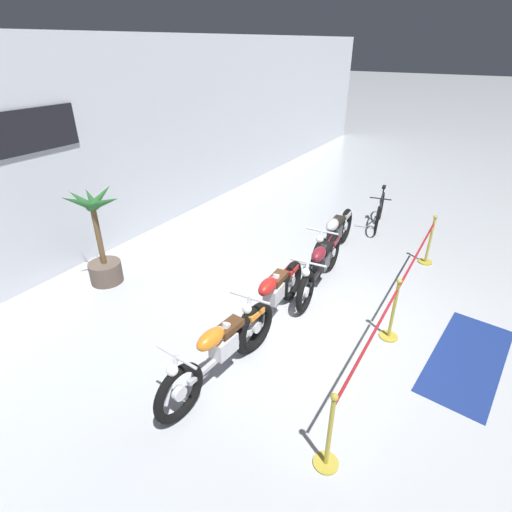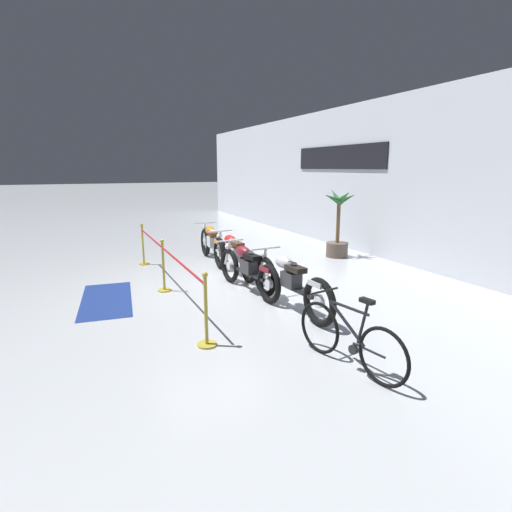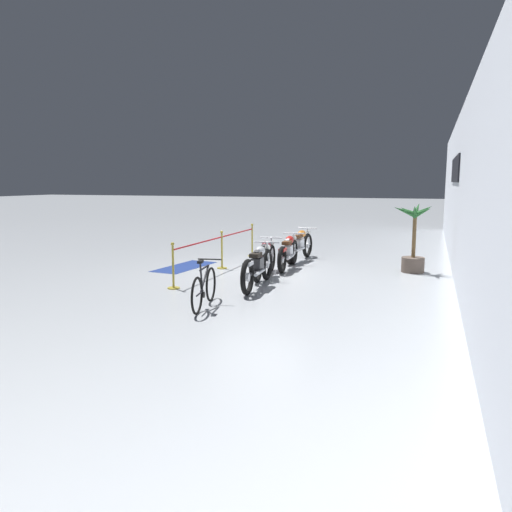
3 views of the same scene
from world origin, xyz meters
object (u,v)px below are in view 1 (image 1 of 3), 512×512
at_px(motorcycle_silver_3, 333,236).
at_px(stanchion_mid_right, 428,247).
at_px(stanchion_far_left, 376,339).
at_px(floor_banner, 467,359).
at_px(motorcycle_red_1, 272,298).
at_px(motorcycle_maroon_2, 320,265).
at_px(bicycle, 380,212).
at_px(potted_palm_left_of_row, 101,247).
at_px(motorcycle_orange_0, 221,351).
at_px(stanchion_mid_left, 392,318).

bearing_deg(motorcycle_silver_3, stanchion_mid_right, -65.41).
relative_size(stanchion_far_left, floor_banner, 2.44).
relative_size(motorcycle_red_1, motorcycle_silver_3, 0.91).
height_order(motorcycle_maroon_2, bicycle, bicycle).
bearing_deg(potted_palm_left_of_row, stanchion_far_left, -87.76).
bearing_deg(bicycle, motorcycle_silver_3, 170.54).
xyz_separation_m(motorcycle_orange_0, stanchion_mid_right, (4.82, -1.69, -0.12)).
distance_m(motorcycle_red_1, potted_palm_left_of_row, 3.33).
distance_m(motorcycle_orange_0, stanchion_mid_right, 5.10).
distance_m(motorcycle_silver_3, stanchion_mid_right, 1.92).
relative_size(motorcycle_orange_0, floor_banner, 1.05).
bearing_deg(floor_banner, bicycle, 38.11).
bearing_deg(motorcycle_red_1, motorcycle_maroon_2, -9.84).
bearing_deg(stanchion_far_left, motorcycle_silver_3, 30.65).
xyz_separation_m(potted_palm_left_of_row, floor_banner, (1.27, -6.12, -0.73)).
height_order(bicycle, potted_palm_left_of_row, potted_palm_left_of_row).
bearing_deg(motorcycle_orange_0, motorcycle_silver_3, 0.78).
relative_size(motorcycle_orange_0, bicycle, 1.35).
height_order(potted_palm_left_of_row, floor_banner, potted_palm_left_of_row).
distance_m(motorcycle_red_1, motorcycle_maroon_2, 1.37).
bearing_deg(stanchion_far_left, stanchion_mid_left, 0.00).
bearing_deg(stanchion_mid_right, motorcycle_maroon_2, 143.67).
distance_m(motorcycle_maroon_2, stanchion_mid_left, 1.67).
relative_size(potted_palm_left_of_row, floor_banner, 0.87).
distance_m(motorcycle_orange_0, potted_palm_left_of_row, 3.45).
height_order(motorcycle_red_1, bicycle, bicycle).
relative_size(motorcycle_red_1, stanchion_mid_left, 2.12).
relative_size(motorcycle_orange_0, stanchion_mid_right, 2.18).
distance_m(motorcycle_silver_3, floor_banner, 3.44).
bearing_deg(stanchion_far_left, motorcycle_red_1, 78.51).
bearing_deg(stanchion_mid_right, potted_palm_left_of_row, 128.15).
distance_m(stanchion_far_left, stanchion_mid_left, 1.01).
xyz_separation_m(stanchion_mid_left, stanchion_mid_right, (2.77, 0.00, 0.00)).
bearing_deg(stanchion_mid_left, floor_banner, -84.70).
xyz_separation_m(motorcycle_red_1, stanchion_mid_right, (3.39, -1.73, -0.11)).
bearing_deg(motorcycle_orange_0, stanchion_far_left, -57.44).
xyz_separation_m(motorcycle_red_1, stanchion_mid_left, (0.62, -1.73, -0.11)).
xyz_separation_m(motorcycle_red_1, motorcycle_maroon_2, (1.35, -0.23, 0.01)).
bearing_deg(motorcycle_maroon_2, stanchion_mid_left, -116.22).
bearing_deg(motorcycle_maroon_2, potted_palm_left_of_row, 118.41).
bearing_deg(motorcycle_silver_3, floor_banner, -123.28).
bearing_deg(motorcycle_orange_0, bicycle, -2.79).
distance_m(bicycle, potted_palm_left_of_row, 6.39).
bearing_deg(motorcycle_silver_3, motorcycle_orange_0, -179.22).
bearing_deg(potted_palm_left_of_row, motorcycle_maroon_2, -61.59).
distance_m(motorcycle_orange_0, motorcycle_red_1, 1.43).
bearing_deg(motorcycle_red_1, motorcycle_orange_0, -178.30).
relative_size(stanchion_far_left, stanchion_mid_left, 5.05).
xyz_separation_m(motorcycle_maroon_2, potted_palm_left_of_row, (-1.90, 3.51, 0.26)).
height_order(stanchion_mid_left, stanchion_mid_right, same).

